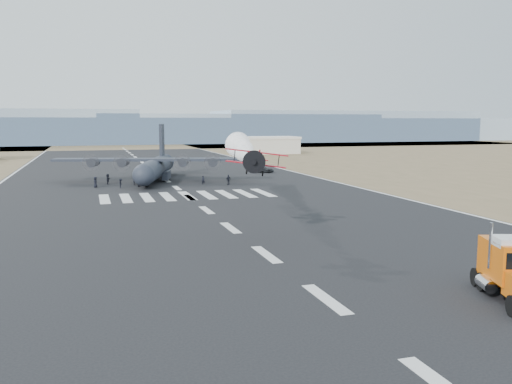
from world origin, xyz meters
name	(u,v)px	position (x,y,z in m)	size (l,w,h in m)	color
ground	(326,299)	(0.00, 0.00, 0.00)	(500.00, 500.00, 0.00)	black
scrub_far	(120,146)	(0.00, 230.00, 0.00)	(500.00, 80.00, 0.00)	brown
runway_markings	(177,188)	(0.00, 60.00, 0.01)	(60.00, 260.00, 0.01)	silver
ridge_seg_d	(116,131)	(0.00, 260.00, 6.50)	(150.00, 50.00, 13.00)	#8CA0B1
ridge_seg_e	(237,128)	(65.00, 260.00, 7.50)	(150.00, 50.00, 15.00)	#8CA0B1
ridge_seg_f	(344,126)	(130.00, 260.00, 8.50)	(150.00, 50.00, 17.00)	#8CA0B1
ridge_seg_g	(439,129)	(195.00, 260.00, 6.50)	(150.00, 50.00, 13.00)	#8CA0B1
hangar_right	(268,145)	(46.00, 150.00, 3.01)	(20.50, 12.50, 5.90)	beige
aerobatic_biplane	(257,160)	(1.04, 17.97, 7.50)	(5.85, 5.36, 2.50)	red
smoke_trail	(239,146)	(5.71, 41.39, 7.71)	(7.42, 28.60, 3.65)	white
transport_aircraft	(155,166)	(-2.01, 72.66, 2.73)	(36.27, 29.64, 10.58)	#1E212D
support_vehicle	(264,170)	(22.53, 82.03, 0.62)	(2.04, 4.43, 1.23)	black
crew_a	(203,180)	(5.21, 63.30, 0.79)	(0.58, 0.48, 1.59)	black
crew_b	(140,182)	(-5.81, 63.50, 0.83)	(0.81, 0.50, 1.66)	black
crew_c	(121,183)	(-8.99, 62.54, 0.80)	(1.03, 0.48, 1.60)	black
crew_d	(228,180)	(9.45, 61.97, 0.89)	(1.04, 0.53, 1.78)	black
crew_e	(95,182)	(-13.03, 64.66, 0.92)	(0.90, 0.55, 1.84)	black
crew_f	(108,179)	(-10.84, 69.13, 0.92)	(1.70, 0.55, 1.84)	black
crew_g	(138,180)	(-5.77, 67.20, 0.86)	(0.63, 0.52, 1.72)	black
crew_h	(135,181)	(-6.36, 66.45, 0.80)	(0.77, 0.48, 1.59)	black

